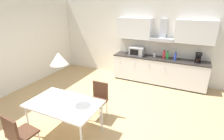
{
  "coord_description": "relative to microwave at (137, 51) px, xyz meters",
  "views": [
    {
      "loc": [
        2.06,
        -3.07,
        2.55
      ],
      "look_at": [
        0.32,
        0.62,
        1.0
      ],
      "focal_mm": 28.0,
      "sensor_mm": 36.0,
      "label": 1
    }
  ],
  "objects": [
    {
      "name": "wall_left",
      "position": [
        -3.13,
        -2.57,
        0.34
      ],
      "size": [
        0.1,
        6.88,
        2.74
      ],
      "primitive_type": "cube",
      "color": "silver",
      "rests_on": "ground_plane"
    },
    {
      "name": "bottle_red",
      "position": [
        0.91,
        0.01,
        -0.01
      ],
      "size": [
        0.08,
        0.08,
        0.3
      ],
      "color": "red",
      "rests_on": "kitchen_counter"
    },
    {
      "name": "ground_plane",
      "position": [
        -0.34,
        -2.57,
        -1.04
      ],
      "size": [
        8.23,
        8.61,
        0.02
      ],
      "primitive_type": "cube",
      "color": "tan"
    },
    {
      "name": "chair_near_left",
      "position": [
        -0.72,
        -4.17,
        -0.49
      ],
      "size": [
        0.43,
        0.43,
        0.87
      ],
      "color": "#4C2D1E",
      "rests_on": "ground_plane"
    },
    {
      "name": "pendant_lamp",
      "position": [
        -0.4,
        -3.36,
        0.62
      ],
      "size": [
        0.32,
        0.32,
        0.22
      ],
      "primitive_type": "cone",
      "color": "silver"
    },
    {
      "name": "bottle_green",
      "position": [
        1.02,
        0.02,
        -0.02
      ],
      "size": [
        0.08,
        0.08,
        0.27
      ],
      "color": "green",
      "rests_on": "kitchen_counter"
    },
    {
      "name": "microwave",
      "position": [
        0.0,
        0.0,
        0.0
      ],
      "size": [
        0.48,
        0.35,
        0.28
      ],
      "color": "#ADADB2",
      "rests_on": "kitchen_counter"
    },
    {
      "name": "wall_back",
      "position": [
        -0.34,
        0.35,
        0.34
      ],
      "size": [
        6.58,
        0.1,
        2.74
      ],
      "primitive_type": "cube",
      "color": "silver",
      "rests_on": "ground_plane"
    },
    {
      "name": "backsplash_tile",
      "position": [
        0.78,
        0.29,
        0.09
      ],
      "size": [
        3.02,
        0.02,
        0.46
      ],
      "primitive_type": "cube",
      "color": "silver",
      "rests_on": "kitchen_counter"
    },
    {
      "name": "upper_wall_cabinets",
      "position": [
        0.78,
        0.13,
        0.73
      ],
      "size": [
        3.02,
        0.4,
        0.69
      ],
      "color": "silver"
    },
    {
      "name": "dining_table",
      "position": [
        -0.4,
        -3.36,
        -0.34
      ],
      "size": [
        1.4,
        0.86,
        0.74
      ],
      "color": "white",
      "rests_on": "ground_plane"
    },
    {
      "name": "kitchen_counter",
      "position": [
        0.78,
        0.0,
        -0.58
      ],
      "size": [
        3.04,
        0.63,
        0.89
      ],
      "color": "#333333",
      "rests_on": "ground_plane"
    },
    {
      "name": "bottle_white",
      "position": [
        0.6,
        0.05,
        -0.06
      ],
      "size": [
        0.07,
        0.07,
        0.2
      ],
      "color": "white",
      "rests_on": "kitchen_counter"
    },
    {
      "name": "bottle_blue",
      "position": [
        1.27,
        -0.03,
        -0.02
      ],
      "size": [
        0.07,
        0.07,
        0.28
      ],
      "color": "blue",
      "rests_on": "kitchen_counter"
    },
    {
      "name": "chair_far_right",
      "position": [
        -0.08,
        -2.55,
        -0.49
      ],
      "size": [
        0.4,
        0.4,
        0.87
      ],
      "color": "#4C2D1E",
      "rests_on": "ground_plane"
    },
    {
      "name": "coffee_maker",
      "position": [
        1.92,
        0.03,
        0.01
      ],
      "size": [
        0.18,
        0.19,
        0.3
      ],
      "color": "black",
      "rests_on": "kitchen_counter"
    }
  ]
}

